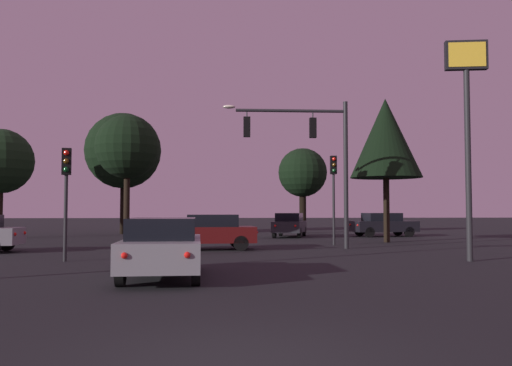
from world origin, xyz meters
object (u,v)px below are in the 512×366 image
object	(u,v)px
tree_right_cluster	(386,138)
tree_lot_edge	(127,147)
car_far_lane	(290,224)
traffic_signal_mast_arm	(311,146)
traffic_light_corner_left	(66,180)
car_crossing_left	(209,231)
car_nearside_lane	(163,246)
store_sign_illuminated	(467,100)
tree_behind_sign	(0,162)
traffic_light_corner_right	(334,182)
car_parked_lot	(383,224)
tree_left_far	(123,151)
tree_center_horizon	(303,173)

from	to	relation	value
tree_right_cluster	tree_lot_edge	size ratio (longest dim) A/B	1.17
car_far_lane	traffic_signal_mast_arm	bearing A→B (deg)	-92.46
traffic_signal_mast_arm	traffic_light_corner_left	distance (m)	10.83
car_crossing_left	tree_right_cluster	distance (m)	11.46
car_nearside_lane	store_sign_illuminated	xyz separation A→B (m)	(9.86, 3.71, 4.66)
tree_right_cluster	tree_behind_sign	bearing A→B (deg)	165.71
traffic_light_corner_right	car_parked_lot	xyz separation A→B (m)	(5.07, 8.15, -2.30)
traffic_light_corner_right	store_sign_illuminated	xyz separation A→B (m)	(2.75, -8.40, 2.36)
traffic_light_corner_right	tree_lot_edge	xyz separation A→B (m)	(-10.27, 1.85, 1.83)
car_nearside_lane	tree_lot_edge	xyz separation A→B (m)	(-3.16, 13.97, 4.12)
car_far_lane	tree_behind_sign	xyz separation A→B (m)	(-17.76, -0.26, 3.86)
traffic_light_corner_right	car_nearside_lane	bearing A→B (deg)	-120.42
tree_behind_sign	tree_right_cluster	bearing A→B (deg)	-14.29
car_nearside_lane	store_sign_illuminated	size ratio (longest dim) A/B	0.62
car_parked_lot	tree_left_far	bearing A→B (deg)	163.89
tree_center_horizon	tree_right_cluster	distance (m)	12.01
tree_left_far	tree_lot_edge	bearing A→B (deg)	-79.46
traffic_signal_mast_arm	traffic_light_corner_right	bearing A→B (deg)	55.67
traffic_signal_mast_arm	car_parked_lot	distance (m)	12.83
tree_left_far	traffic_light_corner_right	bearing A→B (deg)	-46.80
car_parked_lot	car_nearside_lane	bearing A→B (deg)	-121.01
traffic_signal_mast_arm	tree_behind_sign	distance (m)	19.98
tree_left_far	tree_right_cluster	size ratio (longest dim) A/B	1.12
traffic_signal_mast_arm	tree_left_far	distance (m)	18.89
traffic_light_corner_right	car_nearside_lane	world-z (taller)	traffic_light_corner_right
traffic_light_corner_left	tree_lot_edge	xyz separation A→B (m)	(0.52, 9.30, 2.21)
car_crossing_left	tree_center_horizon	xyz separation A→B (m)	(6.77, 16.30, 3.66)
traffic_signal_mast_arm	car_crossing_left	size ratio (longest dim) A/B	1.58
traffic_signal_mast_arm	car_nearside_lane	world-z (taller)	traffic_signal_mast_arm
car_crossing_left	car_parked_lot	distance (m)	15.38
traffic_light_corner_left	car_nearside_lane	bearing A→B (deg)	-51.75
traffic_signal_mast_arm	traffic_light_corner_left	size ratio (longest dim) A/B	1.74
car_parked_lot	tree_lot_edge	distance (m)	17.09
car_nearside_lane	tree_center_horizon	bearing A→B (deg)	73.14
traffic_light_corner_left	tree_behind_sign	distance (m)	17.31
car_parked_lot	tree_left_far	size ratio (longest dim) A/B	0.50
traffic_signal_mast_arm	traffic_light_corner_right	distance (m)	3.05
car_crossing_left	store_sign_illuminated	bearing A→B (deg)	-33.90
traffic_signal_mast_arm	tree_behind_sign	bearing A→B (deg)	150.10
tree_lot_edge	car_crossing_left	bearing A→B (deg)	-45.78
tree_left_far	tree_center_horizon	distance (m)	13.22
car_far_lane	car_parked_lot	distance (m)	6.13
car_crossing_left	tree_right_cluster	bearing A→B (deg)	26.31
car_crossing_left	car_parked_lot	bearing A→B (deg)	43.82
car_far_lane	store_sign_illuminated	bearing A→B (deg)	-76.93
tree_behind_sign	tree_lot_edge	bearing A→B (deg)	-34.63
traffic_signal_mast_arm	car_far_lane	distance (m)	10.90
traffic_light_corner_left	tree_behind_sign	size ratio (longest dim) A/B	0.57
traffic_light_corner_right	tree_left_far	distance (m)	18.31
car_parked_lot	car_crossing_left	bearing A→B (deg)	-136.18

